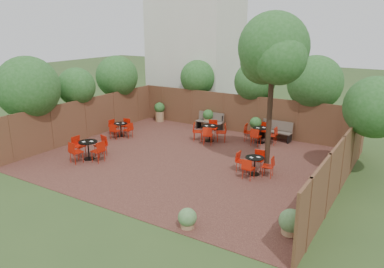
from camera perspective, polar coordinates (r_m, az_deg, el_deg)
The scene contains 13 objects.
ground at distance 15.79m, azimuth -0.53°, elevation -4.00°, with size 80.00×80.00×0.00m, color #354F23.
courtyard_paving at distance 15.78m, azimuth -0.53°, elevation -3.96°, with size 12.00×10.00×0.02m, color #391D17.
fence_back at distance 19.73m, azimuth 7.27°, elevation 3.08°, with size 12.00×0.08×2.00m, color #4E311D.
fence_left at distance 19.25m, azimuth -15.82°, elevation 2.25°, with size 0.08×10.00×2.00m, color #4E311D.
fence_right at distance 13.42m, azimuth 21.72°, elevation -4.43°, with size 0.08×10.00×2.00m, color #4E311D.
neighbour_building at distance 24.01m, azimuth 0.62°, elevation 12.83°, with size 5.00×4.00×8.00m, color silver.
overhang_foliage at distance 17.97m, azimuth -1.00°, elevation 7.49°, with size 15.79×11.00×2.76m.
courtyard_tree at distance 14.13m, azimuth 12.20°, elevation 11.97°, with size 2.73×2.63×5.96m.
park_bench_left at distance 20.20m, azimuth 2.79°, elevation 2.03°, with size 1.51×0.54×0.92m.
park_bench_right at distance 18.74m, azimuth 12.72°, elevation 0.55°, with size 1.57×0.59×0.95m.
bistro_tables at distance 16.95m, azimuth -1.06°, elevation -0.93°, with size 9.14×7.55×0.90m.
planters at distance 18.92m, azimuth 4.83°, elevation 1.31°, with size 11.14×4.25×1.11m.
low_shrubs at distance 11.42m, azimuth 13.85°, elevation -10.96°, with size 3.41×4.05×0.73m.
Camera 1 is at (7.93, -12.49, 5.51)m, focal length 35.06 mm.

